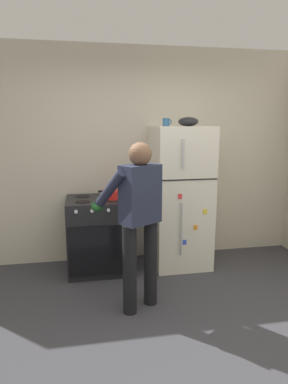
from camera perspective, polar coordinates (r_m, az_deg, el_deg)
ground at (r=3.00m, az=5.48°, el=-24.35°), size 8.00×8.00×0.00m
kitchen_wall_back at (r=4.36m, az=-1.24°, el=6.16°), size 6.00×0.10×2.70m
refrigerator at (r=4.17m, az=6.18°, el=-0.89°), size 0.68×0.72×1.73m
stove_range at (r=4.11m, az=-7.58°, el=-7.23°), size 0.76×0.67×0.89m
person_cook at (r=3.11m, az=-1.10°, el=-3.38°), size 0.67×0.72×1.60m
red_pot at (r=3.95m, az=-5.42°, el=-0.35°), size 0.33×0.23×0.11m
coffee_mug at (r=4.08m, az=3.81°, el=11.79°), size 0.11×0.08×0.10m
mixing_bowl at (r=4.10m, az=7.55°, el=11.80°), size 0.24×0.24×0.11m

